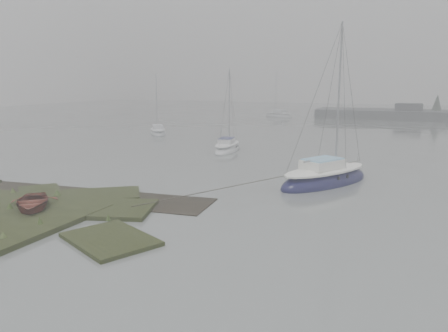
% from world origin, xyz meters
% --- Properties ---
extents(ground, '(160.00, 160.00, 0.00)m').
position_xyz_m(ground, '(0.00, 30.00, 0.00)').
color(ground, slate).
rests_on(ground, ground).
extents(sailboat_main, '(5.35, 7.21, 9.83)m').
position_xyz_m(sailboat_main, '(6.12, 11.99, 0.30)').
color(sailboat_main, '#111139').
rests_on(sailboat_main, ground).
extents(sailboat_white, '(2.49, 5.49, 7.47)m').
position_xyz_m(sailboat_white, '(-3.80, 20.99, 0.23)').
color(sailboat_white, silver).
rests_on(sailboat_white, ground).
extents(sailboat_far_a, '(4.34, 5.15, 7.23)m').
position_xyz_m(sailboat_far_a, '(-15.51, 28.81, 0.22)').
color(sailboat_far_a, '#ACB0B6').
rests_on(sailboat_far_a, ground).
extents(sailboat_far_c, '(5.85, 4.04, 7.90)m').
position_xyz_m(sailboat_far_c, '(-9.95, 57.91, 0.24)').
color(sailboat_far_c, '#B6BCBF').
rests_on(sailboat_far_c, ground).
extents(dinghy, '(3.48, 3.57, 0.60)m').
position_xyz_m(dinghy, '(-4.92, 1.00, 0.52)').
color(dinghy, maroon).
rests_on(dinghy, marsh_bank).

